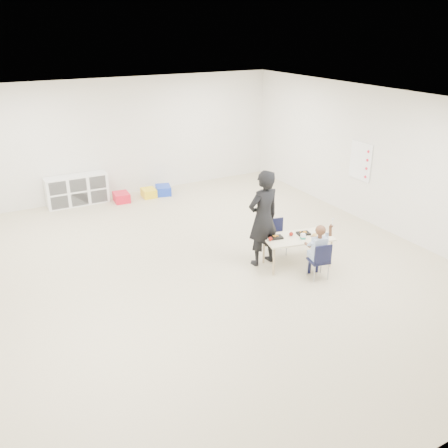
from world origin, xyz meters
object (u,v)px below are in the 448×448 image
table (297,251)px  adult (263,218)px  cubby_shelf (77,190)px  child (319,250)px  chair_near (319,260)px

table → adult: size_ratio=0.75×
cubby_shelf → adult: size_ratio=0.82×
cubby_shelf → adult: (2.18, -4.57, 0.50)m
cubby_shelf → adult: adult is taller
cubby_shelf → child: bearing=-63.6°
table → cubby_shelf: size_ratio=0.91×
table → chair_near: (0.04, -0.53, 0.05)m
chair_near → cubby_shelf: size_ratio=0.46×
table → adult: adult is taller
chair_near → child: (0.00, 0.00, 0.19)m
chair_near → adult: adult is taller
chair_near → child: size_ratio=0.63×
table → adult: (-0.49, 0.35, 0.58)m
table → child: 0.58m
child → adult: size_ratio=0.60×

